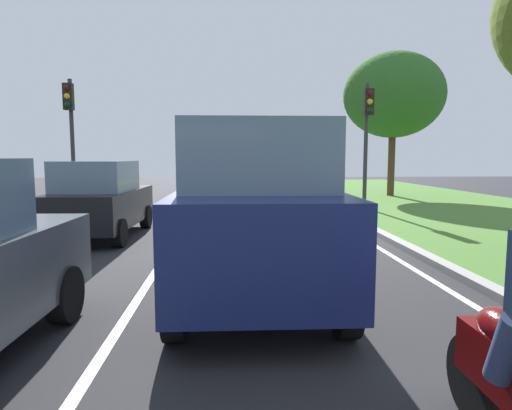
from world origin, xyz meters
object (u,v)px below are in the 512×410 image
at_px(car_suv_ahead, 255,210).
at_px(tree_roadside_far, 394,95).
at_px(traffic_light_near_right, 367,124).
at_px(car_hatchback_far, 100,200).
at_px(traffic_light_overhead_left, 70,121).

height_order(car_suv_ahead, tree_roadside_far, tree_roadside_far).
relative_size(traffic_light_near_right, tree_roadside_far, 0.66).
bearing_deg(car_hatchback_far, car_suv_ahead, -51.58).
xyz_separation_m(traffic_light_near_right, traffic_light_overhead_left, (-10.30, 0.56, 0.11)).
bearing_deg(tree_roadside_far, car_suv_ahead, -116.72).
relative_size(car_hatchback_far, traffic_light_overhead_left, 0.82).
bearing_deg(traffic_light_overhead_left, car_suv_ahead, -59.64).
distance_m(car_suv_ahead, traffic_light_overhead_left, 11.68).
relative_size(car_hatchback_far, tree_roadside_far, 0.56).
xyz_separation_m(traffic_light_overhead_left, tree_roadside_far, (13.08, 4.49, 1.58)).
bearing_deg(traffic_light_near_right, car_hatchback_far, -148.27).
relative_size(car_suv_ahead, traffic_light_overhead_left, 0.99).
xyz_separation_m(car_hatchback_far, tree_roadside_far, (10.61, 9.89, 3.82)).
bearing_deg(car_hatchback_far, traffic_light_overhead_left, 116.56).
xyz_separation_m(car_hatchback_far, traffic_light_near_right, (7.82, 4.84, 2.13)).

